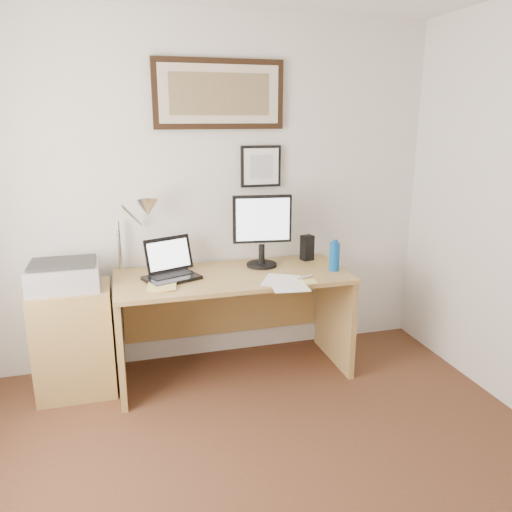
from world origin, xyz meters
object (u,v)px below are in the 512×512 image
object	(u,v)px
side_cabinet	(75,340)
desk	(230,302)
laptop	(171,269)
lcd_monitor	(262,227)
printer	(64,275)
water_bottle	(334,257)
book	(148,285)

from	to	relation	value
side_cabinet	desk	size ratio (longest dim) A/B	0.46
laptop	lcd_monitor	bearing A→B (deg)	7.45
side_cabinet	printer	xyz separation A→B (m)	(-0.03, 0.01, 0.45)
side_cabinet	lcd_monitor	bearing A→B (deg)	3.57
side_cabinet	laptop	xyz separation A→B (m)	(0.65, -0.00, 0.44)
water_bottle	desk	world-z (taller)	water_bottle
water_bottle	printer	distance (m)	1.82
side_cabinet	desk	bearing A→B (deg)	1.89
side_cabinet	water_bottle	distance (m)	1.85
book	water_bottle	bearing A→B (deg)	-0.09
book	desk	distance (m)	0.66
book	desk	world-z (taller)	book
side_cabinet	laptop	world-z (taller)	laptop
water_bottle	printer	xyz separation A→B (m)	(-1.81, 0.17, -0.03)
side_cabinet	lcd_monitor	distance (m)	1.48
laptop	lcd_monitor	distance (m)	0.71
desk	printer	distance (m)	1.14
desk	lcd_monitor	world-z (taller)	lcd_monitor
book	printer	xyz separation A→B (m)	(-0.52, 0.16, 0.06)
desk	side_cabinet	bearing A→B (deg)	-178.11
lcd_monitor	printer	world-z (taller)	lcd_monitor
book	desk	size ratio (longest dim) A/B	0.16
desk	laptop	size ratio (longest dim) A/B	3.93
book	lcd_monitor	bearing A→B (deg)	15.67
book	laptop	size ratio (longest dim) A/B	0.61
side_cabinet	book	xyz separation A→B (m)	(0.49, -0.15, 0.39)
laptop	lcd_monitor	size ratio (longest dim) A/B	0.78
side_cabinet	laptop	distance (m)	0.79
side_cabinet	desk	world-z (taller)	desk
lcd_monitor	laptop	bearing A→B (deg)	-172.55
book	lcd_monitor	size ratio (longest dim) A/B	0.48
water_bottle	lcd_monitor	bearing A→B (deg)	153.07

